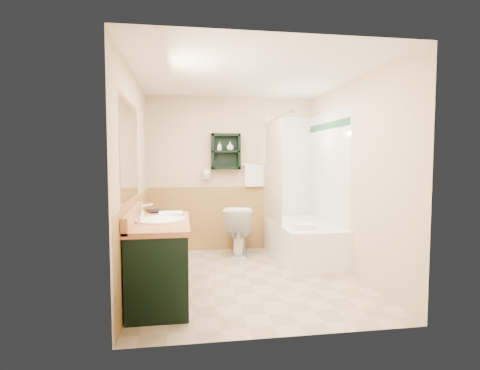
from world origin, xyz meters
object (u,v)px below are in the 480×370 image
hair_dryer (206,174)px  vanity_book (148,202)px  vanity (160,260)px  soap_bottle_b (230,147)px  toilet (238,230)px  soap_bottle_a (219,148)px  bathtub (303,241)px  wall_shelf (226,151)px

hair_dryer → vanity_book: hair_dryer is taller
vanity → soap_bottle_b: bearing=63.3°
hair_dryer → toilet: bearing=-30.7°
vanity → toilet: vanity is taller
hair_dryer → soap_bottle_b: bearing=-4.7°
soap_bottle_b → toilet: bearing=-69.0°
soap_bottle_a → bathtub: bearing=-32.0°
soap_bottle_a → soap_bottle_b: (0.16, 0.00, 0.02)m
bathtub → soap_bottle_b: 1.80m
bathtub → soap_bottle_a: (-1.12, 0.70, 1.33)m
wall_shelf → vanity_book: wall_shelf is taller
hair_dryer → soap_bottle_a: (0.20, -0.03, 0.40)m
bathtub → toilet: 0.98m
vanity → soap_bottle_b: 2.46m
vanity → wall_shelf: bearing=65.0°
vanity_book → vanity: bearing=-96.4°
vanity → vanity_book: (-0.17, 0.60, 0.53)m
vanity → vanity_book: size_ratio=5.41×
wall_shelf → soap_bottle_a: bearing=-177.0°
vanity → soap_bottle_a: (0.80, 1.91, 1.19)m
bathtub → soap_bottle_a: 1.87m
toilet → vanity: bearing=68.1°
hair_dryer → soap_bottle_b: (0.37, -0.03, 0.42)m
wall_shelf → soap_bottle_b: (0.07, -0.01, 0.07)m
toilet → soap_bottle_a: (-0.26, 0.24, 1.23)m
vanity_book → soap_bottle_a: size_ratio=1.81×
vanity_book → toilet: bearing=19.4°
vanity → vanity_book: vanity_book is taller
hair_dryer → soap_bottle_a: size_ratio=1.84×
hair_dryer → bathtub: size_ratio=0.16×
soap_bottle_b → bathtub: bearing=-36.2°
soap_bottle_a → soap_bottle_b: size_ratio=0.97×
vanity → soap_bottle_b: size_ratio=9.49×
wall_shelf → soap_bottle_b: bearing=-4.2°
wall_shelf → vanity_book: size_ratio=2.32×
wall_shelf → bathtub: wall_shelf is taller
wall_shelf → soap_bottle_b: wall_shelf is taller
hair_dryer → soap_bottle_b: 0.56m
hair_dryer → vanity_book: size_ratio=1.01×
toilet → hair_dryer: bearing=-20.2°
vanity → bathtub: vanity is taller
wall_shelf → toilet: bearing=-57.1°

